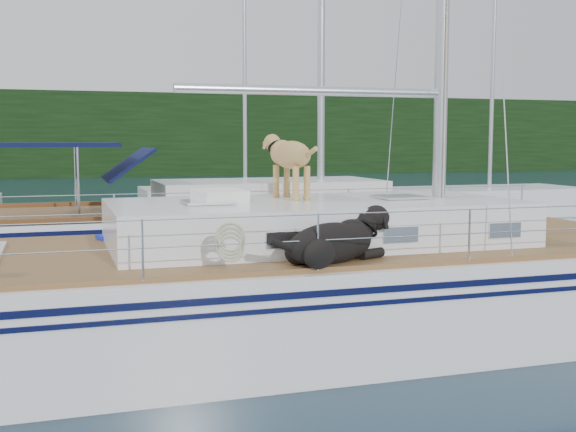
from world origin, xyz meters
name	(u,v)px	position (x,y,z in m)	size (l,w,h in m)	color
ground	(256,343)	(0.00, 0.00, 0.00)	(120.00, 120.00, 0.00)	black
tree_line	(89,134)	(0.00, 45.00, 3.00)	(90.00, 3.00, 6.00)	black
shore_bank	(90,167)	(0.00, 46.20, 0.60)	(92.00, 1.00, 1.20)	#595147
main_sailboat	(263,290)	(0.09, -0.01, 0.68)	(12.00, 3.92, 14.01)	white
neighbor_sailboat	(220,232)	(0.93, 6.28, 0.63)	(11.00, 3.50, 13.30)	white
bg_boat_center	(245,201)	(4.00, 16.00, 0.45)	(7.20, 3.00, 11.65)	white
bg_boat_east	(489,202)	(12.00, 13.00, 0.46)	(6.40, 3.00, 11.65)	white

